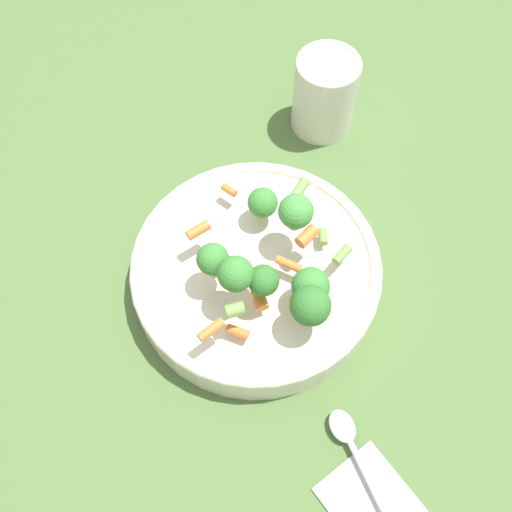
# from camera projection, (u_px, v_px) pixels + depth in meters

# --- Properties ---
(ground_plane) EXTENTS (3.00, 3.00, 0.00)m
(ground_plane) POSITION_uv_depth(u_px,v_px,m) (256.00, 282.00, 0.72)
(ground_plane) COLOR #4C6B38
(bowl) EXTENTS (0.29, 0.29, 0.05)m
(bowl) POSITION_uv_depth(u_px,v_px,m) (256.00, 272.00, 0.69)
(bowl) COLOR silver
(bowl) RESTS_ON ground_plane
(pasta_salad) EXTENTS (0.24, 0.18, 0.08)m
(pasta_salad) POSITION_uv_depth(u_px,v_px,m) (276.00, 263.00, 0.62)
(pasta_salad) COLOR #8CB766
(pasta_salad) RESTS_ON bowl
(cup) EXTENTS (0.08, 0.08, 0.11)m
(cup) POSITION_uv_depth(u_px,v_px,m) (325.00, 93.00, 0.79)
(cup) COLOR silver
(cup) RESTS_ON ground_plane
(spoon) EXTENTS (0.13, 0.15, 0.01)m
(spoon) POSITION_uv_depth(u_px,v_px,m) (360.00, 462.00, 0.61)
(spoon) COLOR silver
(spoon) RESTS_ON napkin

